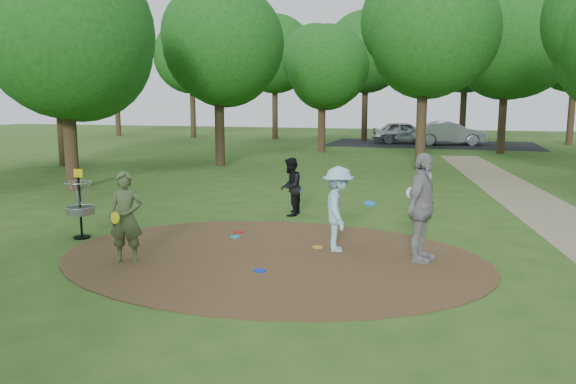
# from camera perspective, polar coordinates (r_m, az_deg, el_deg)

# --- Properties ---
(ground) EXTENTS (100.00, 100.00, 0.00)m
(ground) POSITION_cam_1_polar(r_m,az_deg,el_deg) (10.99, -1.76, -6.65)
(ground) COLOR #2D5119
(ground) RESTS_ON ground
(dirt_clearing) EXTENTS (8.40, 8.40, 0.02)m
(dirt_clearing) POSITION_cam_1_polar(r_m,az_deg,el_deg) (10.99, -1.76, -6.60)
(dirt_clearing) COLOR #47301C
(dirt_clearing) RESTS_ON ground
(parking_lot) EXTENTS (14.00, 8.00, 0.01)m
(parking_lot) POSITION_cam_1_polar(r_m,az_deg,el_deg) (40.19, 14.39, 4.74)
(parking_lot) COLOR black
(parking_lot) RESTS_ON ground
(player_observer_with_disc) EXTENTS (0.72, 0.60, 1.73)m
(player_observer_with_disc) POSITION_cam_1_polar(r_m,az_deg,el_deg) (10.86, -16.14, -2.52)
(player_observer_with_disc) COLOR #475933
(player_observer_with_disc) RESTS_ON ground
(player_throwing_with_disc) EXTENTS (1.23, 1.24, 1.72)m
(player_throwing_with_disc) POSITION_cam_1_polar(r_m,az_deg,el_deg) (11.29, 5.11, -1.75)
(player_throwing_with_disc) COLOR #9ACFE5
(player_throwing_with_disc) RESTS_ON ground
(player_walking_with_disc) EXTENTS (0.61, 0.77, 1.54)m
(player_walking_with_disc) POSITION_cam_1_polar(r_m,az_deg,el_deg) (14.75, 0.25, 0.53)
(player_walking_with_disc) COLOR black
(player_walking_with_disc) RESTS_ON ground
(player_waiting_with_disc) EXTENTS (0.81, 1.30, 2.07)m
(player_waiting_with_disc) POSITION_cam_1_polar(r_m,az_deg,el_deg) (10.76, 13.42, -1.59)
(player_waiting_with_disc) COLOR gray
(player_waiting_with_disc) RESTS_ON ground
(disc_ground_cyan) EXTENTS (0.22, 0.22, 0.02)m
(disc_ground_cyan) POSITION_cam_1_polar(r_m,az_deg,el_deg) (12.53, -5.40, -4.55)
(disc_ground_cyan) COLOR #18A1C4
(disc_ground_cyan) RESTS_ON dirt_clearing
(disc_ground_blue) EXTENTS (0.22, 0.22, 0.02)m
(disc_ground_blue) POSITION_cam_1_polar(r_m,az_deg,el_deg) (10.08, -2.89, -7.99)
(disc_ground_blue) COLOR #0C29DB
(disc_ground_blue) RESTS_ON dirt_clearing
(disc_ground_red) EXTENTS (0.22, 0.22, 0.02)m
(disc_ground_red) POSITION_cam_1_polar(r_m,az_deg,el_deg) (12.98, -5.05, -4.05)
(disc_ground_red) COLOR red
(disc_ground_red) RESTS_ON dirt_clearing
(car_left) EXTENTS (4.80, 2.79, 1.53)m
(car_left) POSITION_cam_1_polar(r_m,az_deg,el_deg) (40.58, 11.76, 5.96)
(car_left) COLOR #B6B7BE
(car_left) RESTS_ON ground
(car_right) EXTENTS (5.09, 2.82, 1.59)m
(car_right) POSITION_cam_1_polar(r_m,az_deg,el_deg) (39.62, 16.03, 5.75)
(car_right) COLOR #AEAFB6
(car_right) RESTS_ON ground
(disc_ground_orange) EXTENTS (0.22, 0.22, 0.02)m
(disc_ground_orange) POSITION_cam_1_polar(r_m,az_deg,el_deg) (11.63, 3.04, -5.61)
(disc_ground_orange) COLOR orange
(disc_ground_orange) RESTS_ON dirt_clearing
(disc_golf_basket) EXTENTS (0.63, 0.63, 1.54)m
(disc_golf_basket) POSITION_cam_1_polar(r_m,az_deg,el_deg) (13.12, -20.40, -0.69)
(disc_golf_basket) COLOR black
(disc_golf_basket) RESTS_ON ground
(tree_ring) EXTENTS (37.72, 45.86, 9.55)m
(tree_ring) POSITION_cam_1_polar(r_m,az_deg,el_deg) (20.48, 12.41, 15.32)
(tree_ring) COLOR #332316
(tree_ring) RESTS_ON ground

